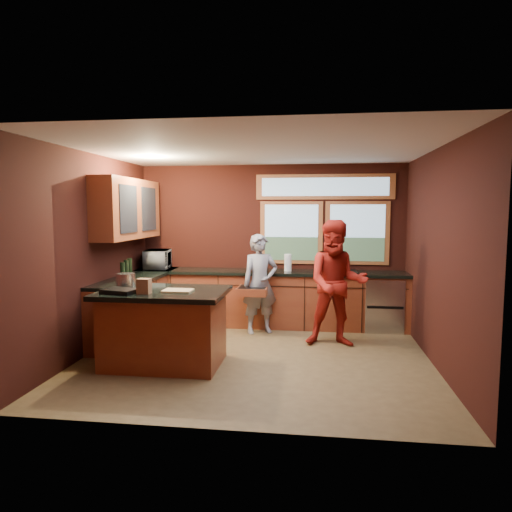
% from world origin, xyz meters
% --- Properties ---
extents(floor, '(4.50, 4.50, 0.00)m').
position_xyz_m(floor, '(0.00, 0.00, 0.00)').
color(floor, brown).
rests_on(floor, ground).
extents(room_shell, '(4.52, 4.02, 2.71)m').
position_xyz_m(room_shell, '(-0.60, 0.32, 1.80)').
color(room_shell, black).
rests_on(room_shell, ground).
extents(back_counter, '(4.50, 0.64, 0.93)m').
position_xyz_m(back_counter, '(0.20, 1.70, 0.46)').
color(back_counter, maroon).
rests_on(back_counter, floor).
extents(left_counter, '(0.64, 2.30, 0.93)m').
position_xyz_m(left_counter, '(-1.95, 0.85, 0.47)').
color(left_counter, maroon).
rests_on(left_counter, floor).
extents(island, '(1.55, 1.05, 0.95)m').
position_xyz_m(island, '(-1.10, -0.40, 0.48)').
color(island, maroon).
rests_on(island, floor).
extents(person_grey, '(0.67, 0.58, 1.56)m').
position_xyz_m(person_grey, '(-0.09, 1.24, 0.78)').
color(person_grey, slate).
rests_on(person_grey, floor).
extents(person_red, '(0.89, 0.70, 1.80)m').
position_xyz_m(person_red, '(1.07, 0.70, 0.90)').
color(person_red, maroon).
rests_on(person_red, floor).
extents(microwave, '(0.48, 0.64, 0.32)m').
position_xyz_m(microwave, '(-1.92, 1.70, 1.09)').
color(microwave, '#999999').
rests_on(microwave, left_counter).
extents(potted_plant, '(0.36, 0.31, 0.40)m').
position_xyz_m(potted_plant, '(1.04, 1.75, 1.13)').
color(potted_plant, '#999999').
rests_on(potted_plant, back_counter).
extents(paper_towel, '(0.12, 0.12, 0.28)m').
position_xyz_m(paper_towel, '(0.31, 1.70, 1.07)').
color(paper_towel, white).
rests_on(paper_towel, back_counter).
extents(cutting_board, '(0.35, 0.25, 0.02)m').
position_xyz_m(cutting_board, '(-0.90, -0.45, 0.95)').
color(cutting_board, tan).
rests_on(cutting_board, island).
extents(stock_pot, '(0.24, 0.24, 0.18)m').
position_xyz_m(stock_pot, '(-1.65, -0.25, 1.03)').
color(stock_pot, silver).
rests_on(stock_pot, island).
extents(paper_bag, '(0.15, 0.12, 0.18)m').
position_xyz_m(paper_bag, '(-1.25, -0.65, 1.03)').
color(paper_bag, brown).
rests_on(paper_bag, island).
extents(black_tray, '(0.45, 0.36, 0.05)m').
position_xyz_m(black_tray, '(-1.55, -0.65, 0.97)').
color(black_tray, black).
rests_on(black_tray, island).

